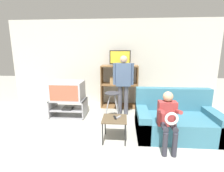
% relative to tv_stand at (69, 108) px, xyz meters
% --- Properties ---
extents(wall_back, '(6.40, 0.06, 2.60)m').
position_rel_tv_stand_xyz_m(wall_back, '(1.03, 1.17, 1.08)').
color(wall_back, beige).
rests_on(wall_back, ground_plane).
extents(tv_stand, '(0.89, 0.55, 0.44)m').
position_rel_tv_stand_xyz_m(tv_stand, '(0.00, 0.00, 0.00)').
color(tv_stand, '#939399').
rests_on(tv_stand, ground_plane).
extents(television_main, '(0.78, 0.58, 0.46)m').
position_rel_tv_stand_xyz_m(television_main, '(-0.01, 0.02, 0.46)').
color(television_main, '#B2B2B7').
rests_on(television_main, tv_stand).
extents(media_shelf, '(1.08, 0.49, 1.25)m').
position_rel_tv_stand_xyz_m(media_shelf, '(1.28, 0.85, 0.42)').
color(media_shelf, brown).
rests_on(media_shelf, ground_plane).
extents(television_flat, '(0.61, 0.20, 0.43)m').
position_rel_tv_stand_xyz_m(television_flat, '(1.30, 0.87, 1.24)').
color(television_flat, black).
rests_on(television_flat, media_shelf).
extents(folding_stool, '(0.40, 0.44, 0.70)m').
position_rel_tv_stand_xyz_m(folding_stool, '(1.15, -0.23, 0.35)').
color(folding_stool, '#99999E').
rests_on(folding_stool, ground_plane).
extents(snack_table, '(0.45, 0.45, 0.43)m').
position_rel_tv_stand_xyz_m(snack_table, '(1.26, -1.10, 0.16)').
color(snack_table, brown).
rests_on(snack_table, ground_plane).
extents(remote_control_black, '(0.07, 0.15, 0.02)m').
position_rel_tv_stand_xyz_m(remote_control_black, '(1.26, -1.09, 0.23)').
color(remote_control_black, black).
rests_on(remote_control_black, snack_table).
extents(remote_control_white, '(0.11, 0.14, 0.02)m').
position_rel_tv_stand_xyz_m(remote_control_white, '(1.32, -1.07, 0.23)').
color(remote_control_white, gray).
rests_on(remote_control_white, snack_table).
extents(couch, '(1.58, 0.97, 0.88)m').
position_rel_tv_stand_xyz_m(couch, '(2.48, -0.75, 0.06)').
color(couch, teal).
rests_on(couch, ground_plane).
extents(person_standing_adult, '(0.53, 0.20, 1.55)m').
position_rel_tv_stand_xyz_m(person_standing_adult, '(1.40, 0.21, 0.72)').
color(person_standing_adult, '#4C4C56').
rests_on(person_standing_adult, ground_plane).
extents(person_seated_child, '(0.33, 0.43, 0.99)m').
position_rel_tv_stand_xyz_m(person_seated_child, '(2.16, -1.31, 0.36)').
color(person_seated_child, '#2D2D38').
rests_on(person_seated_child, ground_plane).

